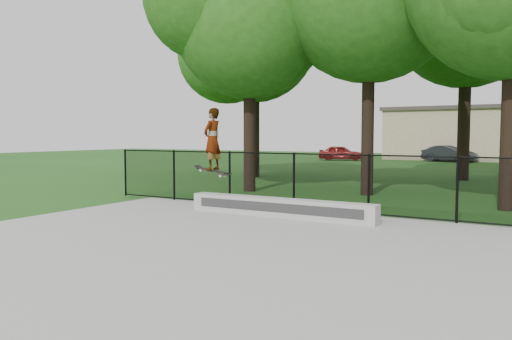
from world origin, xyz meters
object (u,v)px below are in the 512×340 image
object	(u,v)px
car_b	(448,154)
grind_ledge	(279,208)
car_a	(341,153)
car_c	(451,153)
skater_airborne	(212,141)

from	to	relation	value
car_b	grind_ledge	bearing A→B (deg)	-167.57
car_a	car_b	bearing A→B (deg)	-92.32
car_a	car_c	distance (m)	8.58
grind_ledge	car_b	xyz separation A→B (m)	(-0.84, 29.26, 0.34)
car_b	skater_airborne	xyz separation A→B (m)	(-0.95, -29.46, 1.26)
car_b	car_c	xyz separation A→B (m)	(-0.05, 1.75, 0.03)
car_b	car_c	world-z (taller)	car_c
car_c	car_b	bearing A→B (deg)	-159.66
grind_ledge	car_c	distance (m)	31.02
car_a	skater_airborne	world-z (taller)	skater_airborne
grind_ledge	car_c	size ratio (longest dim) A/B	1.16
grind_ledge	car_c	world-z (taller)	car_c
car_b	skater_airborne	distance (m)	29.50
grind_ledge	car_c	xyz separation A→B (m)	(-0.88, 31.01, 0.37)
car_a	car_b	distance (m)	8.03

